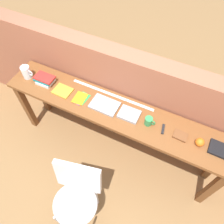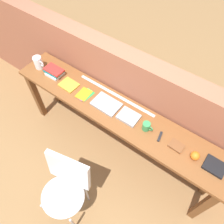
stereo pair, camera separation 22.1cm
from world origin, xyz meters
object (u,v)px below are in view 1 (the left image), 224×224
book_repair_rightmost (219,149)px  chair_white_moulded (76,195)px  book_open_centre (105,105)px  magazine_cycling (63,91)px  leather_journal_brown (180,136)px  pamphlet_pile_colourful (81,98)px  sports_ball_small (200,142)px  pitcher_white (26,72)px  book_stack_leftmost (45,79)px  mug (149,121)px  multitool_folded (163,129)px

book_repair_rightmost → chair_white_moulded: bearing=-140.1°
book_open_centre → magazine_cycling: bearing=-175.8°
chair_white_moulded → magazine_cycling: size_ratio=4.49×
chair_white_moulded → magazine_cycling: magazine_cycling is taller
leather_journal_brown → book_repair_rightmost: book_repair_rightmost is taller
chair_white_moulded → book_repair_rightmost: size_ratio=4.94×
pamphlet_pile_colourful → sports_ball_small: bearing=0.6°
pitcher_white → book_open_centre: 0.99m
book_open_centre → sports_ball_small: 0.99m
magazine_cycling → leather_journal_brown: size_ratio=1.53×
book_stack_leftmost → mug: 1.24m
pitcher_white → multitool_folded: pitcher_white is taller
book_open_centre → book_stack_leftmost: bearing=-179.4°
mug → leather_journal_brown: 0.32m
book_stack_leftmost → book_repair_rightmost: book_stack_leftmost is taller
book_open_centre → multitool_folded: (0.64, -0.01, -0.00)m
book_repair_rightmost → pitcher_white: bearing=-178.6°
book_stack_leftmost → book_repair_rightmost: bearing=0.2°
book_stack_leftmost → sports_ball_small: 1.74m
magazine_cycling → book_open_centre: (0.50, 0.03, 0.00)m
chair_white_moulded → book_open_centre: book_open_centre is taller
pitcher_white → multitool_folded: size_ratio=1.67×
multitool_folded → leather_journal_brown: (0.17, 0.00, 0.00)m
multitool_folded → sports_ball_small: bearing=-1.0°
pamphlet_pile_colourful → mug: size_ratio=1.67×
magazine_cycling → mug: 0.99m
leather_journal_brown → book_repair_rightmost: (0.36, 0.02, 0.00)m
leather_journal_brown → book_stack_leftmost: bearing=-177.6°
chair_white_moulded → multitool_folded: size_ratio=8.10×
pitcher_white → book_stack_leftmost: size_ratio=0.81×
pamphlet_pile_colourful → leather_journal_brown: bearing=1.1°
book_stack_leftmost → sports_ball_small: same height
book_repair_rightmost → mug: bearing=-177.9°
chair_white_moulded → magazine_cycling: (-0.62, 0.82, 0.36)m
book_stack_leftmost → multitool_folded: size_ratio=2.06×
pitcher_white → leather_journal_brown: (1.79, 0.01, -0.07)m
pamphlet_pile_colourful → book_repair_rightmost: book_repair_rightmost is taller
chair_white_moulded → sports_ball_small: bearing=43.7°
pitcher_white → sports_ball_small: size_ratio=2.25×
magazine_cycling → mug: size_ratio=1.81×
pitcher_white → book_repair_rightmost: bearing=0.8°
multitool_folded → chair_white_moulded: bearing=-121.9°
magazine_cycling → book_repair_rightmost: 1.67m
book_stack_leftmost → chair_white_moulded: bearing=-44.1°
book_open_centre → book_repair_rightmost: book_repair_rightmost is taller
chair_white_moulded → mug: size_ratio=8.10×
magazine_cycling → book_stack_leftmost: bearing=174.6°
chair_white_moulded → pitcher_white: (-1.10, 0.83, 0.43)m
book_open_centre → multitool_folded: size_ratio=2.65×
mug → sports_ball_small: 0.50m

